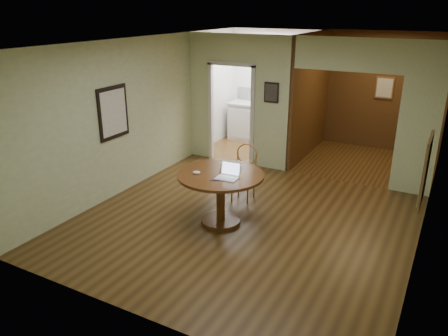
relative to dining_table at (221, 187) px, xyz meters
The scene contains 11 objects.
floor 0.70m from the dining_table, 22.61° to the left, with size 5.00×5.00×0.00m, color #442D13.
room_shell 3.30m from the dining_table, 92.75° to the left, with size 5.20×7.50×5.00m.
dining_table is the anchor object (origin of this frame).
chair 1.02m from the dining_table, 94.61° to the left, with size 0.44×0.44×0.99m.
open_laptop 0.34m from the dining_table, 23.64° to the right, with size 0.33×0.29×0.22m.
closed_laptop 0.41m from the dining_table, 93.03° to the left, with size 0.36×0.23×0.03m, color silver.
mouse 0.44m from the dining_table, 148.12° to the right, with size 0.12×0.07×0.05m, color white.
wine_glass 0.27m from the dining_table, 15.90° to the right, with size 0.09×0.09×0.10m, color white, non-canonical shape.
pen 0.37m from the dining_table, 77.87° to the right, with size 0.01×0.01×0.15m, color #0C0D58.
kitchen_cabinet 4.46m from the dining_table, 103.45° to the left, with size 2.06×0.60×0.94m.
grocery_bag 4.41m from the dining_table, 99.06° to the left, with size 0.28×0.24×0.28m, color #C7B592.
Camera 1 is at (2.66, -5.52, 3.22)m, focal length 35.00 mm.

